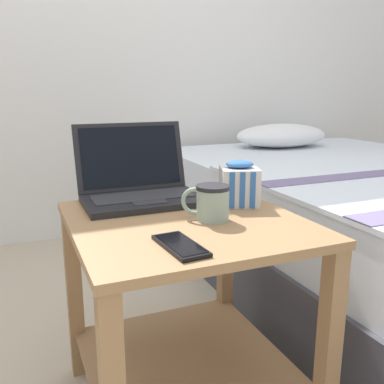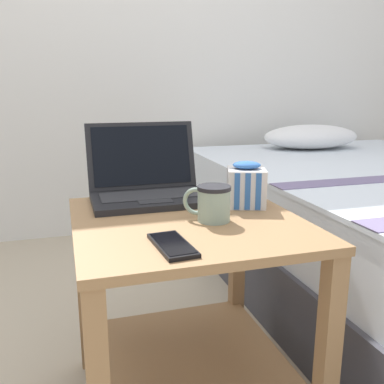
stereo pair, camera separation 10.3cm
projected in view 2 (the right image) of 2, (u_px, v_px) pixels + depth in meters
back_wall at (108, 22)px, 2.44m from camera, size 8.00×0.05×2.50m
bedside_table at (187, 290)px, 1.14m from camera, size 0.57×0.59×0.56m
laptop at (148, 184)px, 1.28m from camera, size 0.34×0.28×0.22m
mug_front_left at (213, 201)px, 1.06m from camera, size 0.11×0.09×0.09m
snack_bag at (246, 186)px, 1.20m from camera, size 0.13×0.13×0.13m
cell_phone at (172, 245)px, 0.90m from camera, size 0.08×0.16×0.01m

